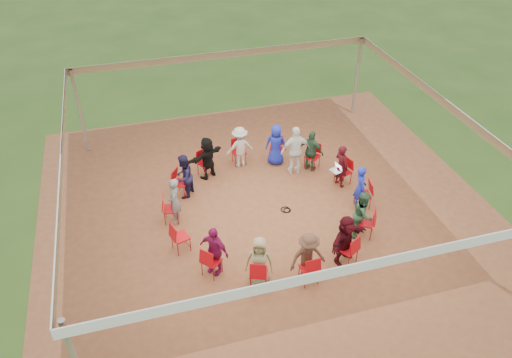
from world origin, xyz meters
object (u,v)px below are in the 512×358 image
object	(u,v)px
chair_11	(348,250)
person_seated_7	(214,250)
person_seated_3	(240,147)
chair_3	(239,152)
chair_0	(343,172)
chair_8	(212,261)
person_seated_9	(308,257)
person_seated_6	(174,201)
person_seated_10	(345,239)
chair_7	(181,237)
person_seated_8	(259,261)
person_seated_11	(363,214)
chair_1	(312,156)
chair_4	(205,163)
person_seated_1	(311,151)
chair_2	(276,150)
chair_9	(259,273)
chair_10	(309,269)
chair_13	(363,195)
person_seated_2	(276,145)
person_seated_4	(207,158)
laptop	(337,169)
chair_5	(181,183)
chair_6	(171,209)
person_seated_0	(341,166)
cable_coil	(286,210)
chair_12	(366,222)
person_seated_5	(184,176)
standing_person	(296,150)
person_seated_12	(360,188)

from	to	relation	value
chair_11	person_seated_7	size ratio (longest dim) A/B	0.63
person_seated_3	chair_3	bearing A→B (deg)	-90.00
chair_0	person_seated_7	xyz separation A→B (m)	(-4.66, -2.57, 0.27)
chair_8	person_seated_9	xyz separation A→B (m)	(2.23, -0.80, 0.27)
person_seated_6	chair_8	bearing A→B (deg)	23.10
person_seated_3	person_seated_10	bearing A→B (deg)	102.86
chair_0	person_seated_10	bearing A→B (deg)	139.85
chair_7	person_seated_8	bearing A→B (deg)	28.33
person_seated_7	person_seated_11	bearing A→B (deg)	51.43
chair_1	chair_4	bearing A→B (deg)	38.57
person_seated_1	chair_2	bearing A→B (deg)	7.35
person_seated_3	chair_9	bearing A→B (deg)	76.86
chair_10	chair_13	world-z (taller)	same
person_seated_7	person_seated_9	xyz separation A→B (m)	(2.14, -0.88, 0.00)
person_seated_2	person_seated_4	xyz separation A→B (m)	(-2.31, -0.14, 0.00)
chair_13	person_seated_3	world-z (taller)	person_seated_3
chair_10	person_seated_1	distance (m)	4.92
chair_2	laptop	bearing A→B (deg)	148.05
chair_8	person_seated_6	bearing A→B (deg)	151.67
person_seated_8	chair_5	bearing A→B (deg)	129.58
chair_8	chair_9	distance (m)	1.24
chair_6	person_seated_11	size ratio (longest dim) A/B	0.63
chair_13	person_seated_0	world-z (taller)	person_seated_0
person_seated_1	person_seated_3	world-z (taller)	same
person_seated_4	cable_coil	bearing A→B (deg)	99.23
chair_12	person_seated_5	world-z (taller)	person_seated_5
chair_6	cable_coil	distance (m)	3.35
chair_13	standing_person	bearing A→B (deg)	39.81
chair_1	laptop	distance (m)	1.23
person_seated_0	person_seated_8	size ratio (longest dim) A/B	1.00
chair_7	person_seated_3	bearing A→B (deg)	127.57
person_seated_6	person_seated_1	bearing A→B (deg)	115.71
chair_9	person_seated_11	xyz separation A→B (m)	(3.24, 1.05, 0.27)
person_seated_4	person_seated_2	bearing A→B (deg)	154.29
chair_12	laptop	size ratio (longest dim) A/B	2.25
person_seated_11	person_seated_3	bearing A→B (deg)	64.29
chair_1	person_seated_10	world-z (taller)	person_seated_10
chair_5	chair_3	bearing A→B (deg)	154.29
person_seated_9	standing_person	xyz separation A→B (m)	(1.28, 4.44, 0.13)
chair_8	person_seated_6	world-z (taller)	person_seated_6
person_seated_8	laptop	world-z (taller)	person_seated_8
chair_10	laptop	size ratio (longest dim) A/B	2.25
chair_7	chair_6	bearing A→B (deg)	167.14
person_seated_4	standing_person	distance (m)	2.80
person_seated_10	person_seated_5	bearing A→B (deg)	102.86
chair_0	chair_8	world-z (taller)	same
standing_person	chair_3	bearing A→B (deg)	-31.02
chair_8	standing_person	world-z (taller)	standing_person
chair_4	person_seated_0	distance (m)	4.28
chair_0	person_seated_12	world-z (taller)	person_seated_12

